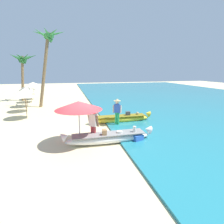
{
  "coord_description": "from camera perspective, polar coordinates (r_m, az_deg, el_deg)",
  "views": [
    {
      "loc": [
        -0.76,
        -8.43,
        3.48
      ],
      "look_at": [
        1.86,
        2.05,
        0.9
      ],
      "focal_mm": 28.65,
      "sensor_mm": 36.0,
      "label": 1
    }
  ],
  "objects": [
    {
      "name": "parasol_row_4",
      "position": [
        23.11,
        -24.26,
        7.96
      ],
      "size": [
        1.6,
        1.6,
        1.91
      ],
      "color": "#8E6B47",
      "rests_on": "ground"
    },
    {
      "name": "parasol_row_2",
      "position": [
        18.62,
        -25.76,
        6.77
      ],
      "size": [
        1.6,
        1.6,
        1.91
      ],
      "color": "#8E6B47",
      "rests_on": "ground"
    },
    {
      "name": "palm_tree_mid_cluster",
      "position": [
        22.5,
        -26.62,
        14.1
      ],
      "size": [
        2.89,
        2.78,
        5.24
      ],
      "color": "brown",
      "rests_on": "ground"
    },
    {
      "name": "parasol_row_3",
      "position": [
        21.03,
        -24.69,
        7.49
      ],
      "size": [
        1.6,
        1.6,
        1.91
      ],
      "color": "#8E6B47",
      "rests_on": "ground"
    },
    {
      "name": "boat_white_foreground",
      "position": [
        8.71,
        -0.97,
        -8.17
      ],
      "size": [
        4.47,
        0.75,
        0.77
      ],
      "color": "white",
      "rests_on": "ground"
    },
    {
      "name": "patio_umbrella_large",
      "position": [
        8.3,
        -10.63,
        2.03
      ],
      "size": [
        2.17,
        2.17,
        2.08
      ],
      "color": "#B7B7BC",
      "rests_on": "ground"
    },
    {
      "name": "person_tourist_customer",
      "position": [
        8.67,
        -6.02,
        -3.67
      ],
      "size": [
        0.55,
        0.51,
        1.67
      ],
      "color": "#B2383D",
      "rests_on": "ground"
    },
    {
      "name": "parasol_row_0",
      "position": [
        14.1,
        -26.14,
        5.0
      ],
      "size": [
        1.6,
        1.6,
        1.91
      ],
      "color": "#8E6B47",
      "rests_on": "ground"
    },
    {
      "name": "parasol_row_1",
      "position": [
        16.5,
        -26.05,
        6.05
      ],
      "size": [
        1.6,
        1.6,
        1.91
      ],
      "color": "#8E6B47",
      "rests_on": "ground"
    },
    {
      "name": "person_vendor_hatted",
      "position": [
        11.11,
        1.66,
        0.56
      ],
      "size": [
        0.58,
        0.44,
        1.73
      ],
      "color": "green",
      "rests_on": "ground"
    },
    {
      "name": "palm_tree_tall_inland",
      "position": [
        17.97,
        -19.93,
        19.91
      ],
      "size": [
        2.97,
        2.8,
        7.01
      ],
      "color": "brown",
      "rests_on": "ground"
    },
    {
      "name": "boat_yellow_midground",
      "position": [
        12.02,
        3.09,
        -2.09
      ],
      "size": [
        4.16,
        0.74,
        0.75
      ],
      "color": "yellow",
      "rests_on": "ground"
    },
    {
      "name": "sea",
      "position": [
        22.06,
        26.7,
        3.05
      ],
      "size": [
        24.0,
        56.0,
        0.1
      ],
      "primitive_type": "cube",
      "color": "teal",
      "rests_on": "ground"
    },
    {
      "name": "cooler_box",
      "position": [
        8.93,
        8.31,
        -8.38
      ],
      "size": [
        0.55,
        0.43,
        0.36
      ],
      "primitive_type": "cube",
      "rotation": [
        0.0,
        0.0,
        0.31
      ],
      "color": "blue",
      "rests_on": "ground"
    },
    {
      "name": "parasol_row_5",
      "position": [
        25.27,
        -23.97,
        8.36
      ],
      "size": [
        1.6,
        1.6,
        1.91
      ],
      "color": "#8E6B47",
      "rests_on": "ground"
    },
    {
      "name": "ground_plane",
      "position": [
        9.15,
        -8.35,
        -9.06
      ],
      "size": [
        80.0,
        80.0,
        0.0
      ],
      "primitive_type": "plane",
      "color": "beige"
    }
  ]
}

